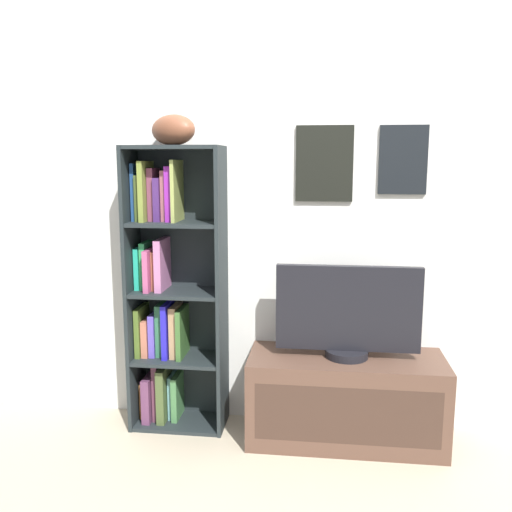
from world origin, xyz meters
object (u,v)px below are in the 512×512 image
object	(u,v)px
tv_stand	(345,399)
television	(348,313)
bookshelf	(169,295)
football	(173,130)

from	to	relation	value
tv_stand	television	size ratio (longest dim) A/B	1.38
bookshelf	television	world-z (taller)	bookshelf
tv_stand	television	xyz separation A→B (m)	(0.00, 0.00, 0.47)
tv_stand	television	world-z (taller)	television
football	tv_stand	world-z (taller)	football
bookshelf	football	size ratio (longest dim) A/B	5.51
tv_stand	bookshelf	bearing A→B (deg)	174.01
football	tv_stand	bearing A→B (deg)	-4.39
bookshelf	football	bearing A→B (deg)	-29.23
bookshelf	tv_stand	xyz separation A→B (m)	(0.97, -0.10, -0.51)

